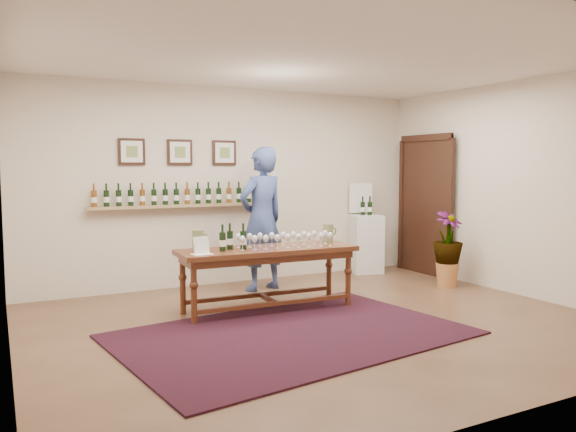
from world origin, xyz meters
name	(u,v)px	position (x,y,z in m)	size (l,w,h in m)	color
ground	(322,324)	(0.00, 0.00, 0.00)	(6.00, 6.00, 0.00)	#4D3422
room_shell	(379,204)	(2.11, 1.86, 1.12)	(6.00, 6.00, 6.00)	beige
rug	(292,334)	(-0.48, -0.21, 0.01)	(3.35, 2.24, 0.02)	#420E0B
tasting_table	(268,257)	(-0.27, 0.79, 0.63)	(2.12, 0.76, 0.74)	#421710
table_glasses	(285,240)	(-0.06, 0.76, 0.83)	(1.24, 0.29, 0.17)	silver
table_bottles	(231,236)	(-0.71, 0.83, 0.90)	(0.30, 0.17, 0.32)	black
pitcher_left	(198,240)	(-1.07, 0.92, 0.86)	(0.15, 0.15, 0.24)	olive
pitcher_right	(328,233)	(0.60, 0.86, 0.86)	(0.15, 0.15, 0.23)	olive
menu_card	(201,245)	(-1.12, 0.68, 0.84)	(0.21, 0.15, 0.19)	white
display_pedestal	(366,244)	(2.14, 2.22, 0.46)	(0.46, 0.46, 0.92)	silver
pedestal_bottles	(366,206)	(2.13, 2.21, 1.07)	(0.30, 0.08, 0.30)	black
info_sign	(361,198)	(2.15, 2.39, 1.18)	(0.38, 0.02, 0.52)	white
potted_plant	(448,249)	(2.51, 0.79, 0.54)	(0.56, 0.56, 0.92)	#B4723C
person	(262,219)	(0.13, 1.82, 0.97)	(0.71, 0.47, 1.95)	navy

